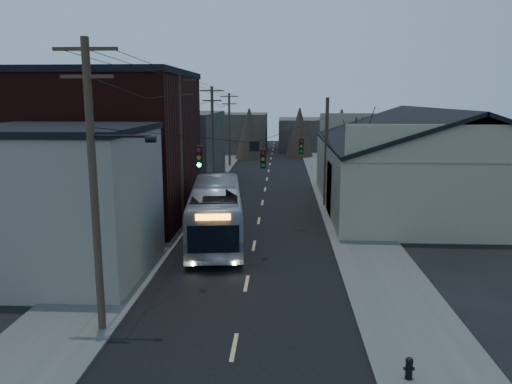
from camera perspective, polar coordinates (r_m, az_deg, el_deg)
ground at (r=16.36m, az=-3.24°, el=-20.60°), size 160.00×160.00×0.00m
road_surface at (r=44.72m, az=0.94°, el=-0.17°), size 9.00×110.00×0.02m
sidewalk_left at (r=45.41m, az=-7.28°, el=-0.03°), size 4.00×110.00×0.12m
sidewalk_right at (r=44.95m, az=9.25°, el=-0.19°), size 4.00×110.00×0.12m
building_clapboard at (r=25.71m, az=-21.39°, el=-1.22°), size 8.00×8.00×7.00m
building_brick at (r=35.98m, az=-15.84°, el=4.78°), size 10.00×12.00×10.00m
building_left_far at (r=51.34m, az=-9.49°, el=5.04°), size 9.00×14.00×7.00m
warehouse at (r=40.92m, az=19.20°, el=2.02°), size 16.16×20.60×7.73m
building_far_left at (r=79.43m, az=-2.47°, el=6.80°), size 10.00×12.00×6.00m
building_far_right at (r=84.26m, az=6.76°, el=6.63°), size 12.00×14.00×5.00m
bare_tree at (r=34.58m, az=11.17°, el=2.41°), size 0.40×0.40×7.20m
utility_lines at (r=38.47m, az=-4.02°, el=5.45°), size 11.24×45.28×10.50m
bus at (r=30.14m, az=-4.61°, el=-2.25°), size 4.28×12.67×3.46m
parked_car at (r=45.14m, az=-4.08°, el=0.87°), size 1.65×4.64×1.52m
fire_hydrant at (r=16.63m, az=17.10°, el=-18.58°), size 0.32×0.24×0.69m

